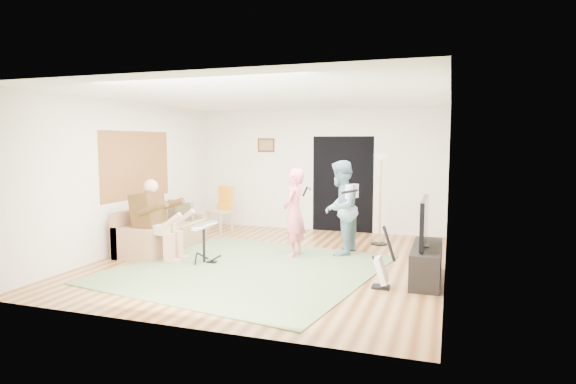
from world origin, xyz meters
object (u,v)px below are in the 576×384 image
Objects in this scene: guitar_spare at (382,270)px; guitarist at (340,208)px; dining_chair at (221,216)px; singer at (294,213)px; tv_cabinet at (426,263)px; television at (424,222)px; sofa at (159,235)px; torchiere_lamp at (380,183)px; drum_kit at (204,245)px.

guitarist is at bearing 118.94° from guitar_spare.
singer is at bearing -18.17° from dining_chair.
tv_cabinet is 0.60m from television.
dining_chair reaches higher than guitar_spare.
guitarist is 1.42× the size of television.
sofa is at bearing 173.90° from television.
torchiere_lamp is (-0.42, 2.80, 0.94)m from guitar_spare.
drum_kit is at bearing -136.99° from torchiere_lamp.
drum_kit is at bearing -51.17° from dining_chair.
torchiere_lamp reaches higher than guitar_spare.
guitarist is 2.08m from guitar_spare.
drum_kit is at bearing -177.61° from television.
dining_chair reaches higher than tv_cabinet.
television is at bearing -6.10° from sofa.
torchiere_lamp is (0.54, 1.05, 0.36)m from guitarist.
drum_kit is 0.44× the size of singer.
guitar_spare is 0.50× the size of torchiere_lamp.
torchiere_lamp is at bearing 43.01° from drum_kit.
sofa is 4.81m from tv_cabinet.
drum_kit is 2.98m from guitar_spare.
dining_chair is 0.86× the size of television.
guitar_spare is at bearing -130.65° from television.
singer is 1.52× the size of dining_chair.
guitar_spare is (0.96, -1.74, -0.58)m from guitarist.
tv_cabinet is (3.50, 0.14, -0.04)m from drum_kit.
singer is 0.88× the size of torchiere_lamp.
guitarist is (1.98, 1.30, 0.54)m from drum_kit.
sofa is 4.80m from television.
singer is at bearing 37.05° from drum_kit.
dining_chair is (0.32, 1.92, 0.10)m from sofa.
singer is at bearing 140.89° from guitar_spare.
tv_cabinet is at bearing -6.03° from sofa.
sofa is at bearing -80.50° from singer.
guitar_spare is at bearing -133.34° from tv_cabinet.
dining_chair is at bearing 151.55° from tv_cabinet.
guitarist reaches higher than sofa.
torchiere_lamp reaches higher than drum_kit.
singer is (2.53, 0.29, 0.50)m from sofa.
singer is 2.78m from dining_chair.
tv_cabinet is (2.26, -0.79, -0.51)m from singer.
guitar_spare is 2.98m from torchiere_lamp.
tv_cabinet is (0.98, -2.21, -0.94)m from torchiere_lamp.
torchiere_lamp is (2.52, 2.35, 0.90)m from drum_kit.
singer reaches higher than tv_cabinet.
torchiere_lamp reaches higher than television.
singer is 1.30× the size of television.
guitar_spare is 0.81m from tv_cabinet.
singer reaches higher than dining_chair.
guitarist is at bearing 142.73° from tv_cabinet.
torchiere_lamp is 2.59m from tv_cabinet.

